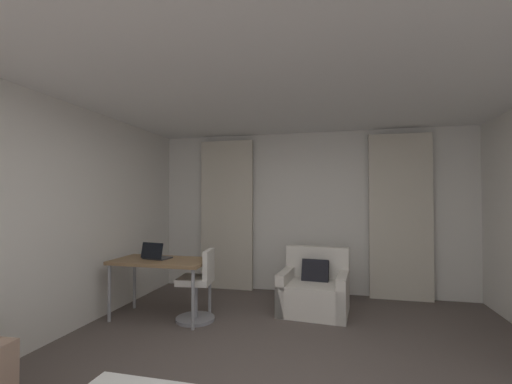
{
  "coord_description": "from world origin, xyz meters",
  "views": [
    {
      "loc": [
        0.43,
        -2.54,
        1.51
      ],
      "look_at": [
        -0.49,
        1.35,
        1.6
      ],
      "focal_mm": 23.63,
      "sensor_mm": 36.0,
      "label": 1
    }
  ],
  "objects_px": {
    "armchair": "(314,291)",
    "desk": "(161,265)",
    "laptop": "(156,255)",
    "desk_chair": "(199,289)"
  },
  "relations": [
    {
      "from": "desk",
      "to": "laptop",
      "type": "distance_m",
      "value": 0.15
    },
    {
      "from": "armchair",
      "to": "laptop",
      "type": "bearing_deg",
      "value": -161.12
    },
    {
      "from": "desk",
      "to": "armchair",
      "type": "bearing_deg",
      "value": 20.24
    },
    {
      "from": "armchair",
      "to": "laptop",
      "type": "height_order",
      "value": "laptop"
    },
    {
      "from": "laptop",
      "to": "desk_chair",
      "type": "bearing_deg",
      "value": 0.25
    },
    {
      "from": "armchair",
      "to": "desk",
      "type": "relative_size",
      "value": 0.78
    },
    {
      "from": "desk",
      "to": "laptop",
      "type": "xyz_separation_m",
      "value": [
        -0.09,
        0.02,
        0.11
      ]
    },
    {
      "from": "laptop",
      "to": "desk",
      "type": "bearing_deg",
      "value": -12.38
    },
    {
      "from": "armchair",
      "to": "laptop",
      "type": "distance_m",
      "value": 2.15
    },
    {
      "from": "desk_chair",
      "to": "desk",
      "type": "bearing_deg",
      "value": -177.46
    }
  ]
}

